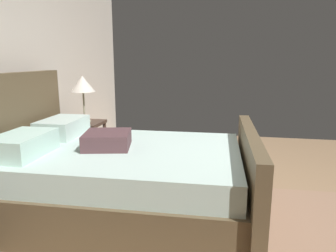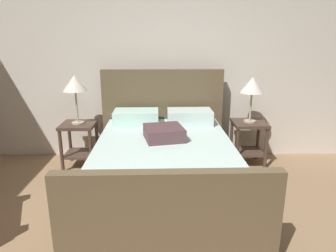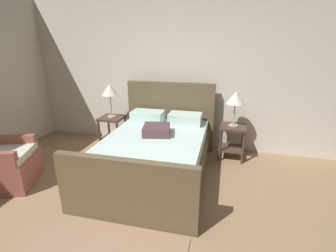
{
  "view_description": "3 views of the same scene",
  "coord_description": "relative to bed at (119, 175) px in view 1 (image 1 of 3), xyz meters",
  "views": [
    {
      "loc": [
        -2.7,
        0.44,
        1.4
      ],
      "look_at": [
        -0.13,
        0.93,
        0.83
      ],
      "focal_mm": 32.95,
      "sensor_mm": 36.0,
      "label": 1
    },
    {
      "loc": [
        -0.14,
        -1.72,
        1.69
      ],
      "look_at": [
        -0.12,
        1.23,
        0.84
      ],
      "focal_mm": 33.08,
      "sensor_mm": 36.0,
      "label": 2
    },
    {
      "loc": [
        0.92,
        -1.88,
        1.97
      ],
      "look_at": [
        0.15,
        1.0,
        0.94
      ],
      "focal_mm": 26.11,
      "sensor_mm": 36.0,
      "label": 3
    }
  ],
  "objects": [
    {
      "name": "area_rug",
      "position": [
        0.0,
        -1.78,
        -0.35
      ],
      "size": [
        1.61,
        1.09,
        0.01
      ],
      "primitive_type": "cube",
      "rotation": [
        0.0,
        0.0,
        0.02
      ],
      "color": "#A27A60",
      "rests_on": "ground"
    },
    {
      "name": "nightstand_right",
      "position": [
        1.14,
        0.87,
        0.05
      ],
      "size": [
        0.44,
        0.44,
        0.6
      ],
      "color": "#49352A",
      "rests_on": "ground"
    },
    {
      "name": "ground_plane",
      "position": [
        0.16,
        -1.39,
        -0.37
      ],
      "size": [
        6.1,
        5.26,
        0.02
      ],
      "primitive_type": "cube",
      "color": "#9C7957"
    },
    {
      "name": "bed",
      "position": [
        0.0,
        0.0,
        0.0
      ],
      "size": [
        1.69,
        2.34,
        1.28
      ],
      "color": "brown",
      "rests_on": "ground"
    },
    {
      "name": "table_lamp_right",
      "position": [
        1.14,
        0.87,
        0.73
      ],
      "size": [
        0.31,
        0.31,
        0.6
      ],
      "color": "#B7B293",
      "rests_on": "nightstand_right"
    }
  ]
}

